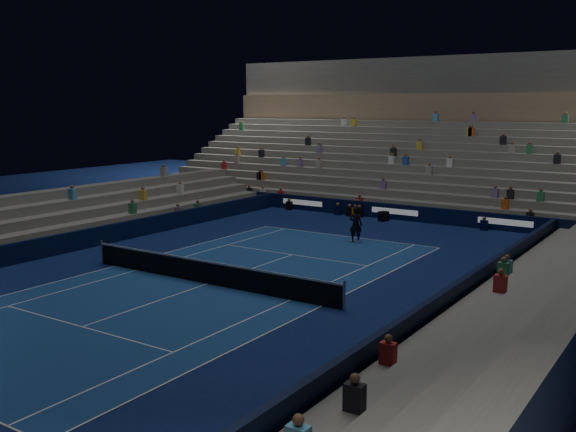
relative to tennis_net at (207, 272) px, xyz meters
The scene contains 11 objects.
ground 0.50m from the tennis_net, ahead, with size 90.00×90.00×0.00m, color #0C1A4D.
court_surface 0.50m from the tennis_net, ahead, with size 10.97×23.77×0.01m, color navy.
sponsor_barrier_far 18.50m from the tennis_net, 90.00° to the left, with size 44.00×0.25×1.00m, color black.
sponsor_barrier_east 9.70m from the tennis_net, ahead, with size 0.25×37.00×1.00m, color black.
sponsor_barrier_west 9.70m from the tennis_net, behind, with size 0.25×37.00×1.00m, color black.
grandstand_main 28.05m from the tennis_net, 90.00° to the left, with size 44.00×15.20×11.20m.
grandstand_east 13.17m from the tennis_net, ahead, with size 5.00×37.00×2.50m.
grandstand_west 13.17m from the tennis_net, behind, with size 5.00×37.00×2.50m.
tennis_net is the anchor object (origin of this frame).
tennis_player 10.88m from the tennis_net, 83.86° to the left, with size 0.70×0.46×1.93m, color black.
broadcast_camera 17.56m from the tennis_net, 91.31° to the left, with size 0.62×0.99×0.62m.
Camera 1 is at (17.30, -20.04, 7.31)m, focal length 41.01 mm.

